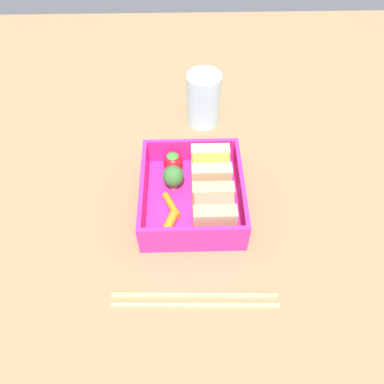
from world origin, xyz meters
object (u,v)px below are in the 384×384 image
object	(u,v)px
sandwich_left	(211,169)
chopstick_pair	(194,299)
sandwich_center_left	(214,209)
carrot_stick_far_left	(171,205)
drinking_glass	(203,99)
carrot_stick_left	(168,227)
strawberry_far_left	(173,162)
broccoli_floret	(173,177)

from	to	relation	value
sandwich_left	chopstick_pair	bearing A→B (deg)	-9.12
sandwich_left	chopstick_pair	xyz separation A→B (cm)	(18.90, -3.04, -3.23)
sandwich_center_left	chopstick_pair	bearing A→B (deg)	-14.84
sandwich_center_left	chopstick_pair	xyz separation A→B (cm)	(11.46, -3.04, -3.23)
carrot_stick_far_left	drinking_glass	world-z (taller)	drinking_glass
sandwich_left	carrot_stick_far_left	bearing A→B (deg)	-47.97
sandwich_center_left	drinking_glass	world-z (taller)	drinking_glass
sandwich_center_left	sandwich_left	bearing A→B (deg)	180.00
carrot_stick_far_left	carrot_stick_left	bearing A→B (deg)	-6.49
carrot_stick_left	chopstick_pair	bearing A→B (deg)	18.78
strawberry_far_left	chopstick_pair	bearing A→B (deg)	7.22
sandwich_left	strawberry_far_left	distance (cm)	6.13
chopstick_pair	carrot_stick_far_left	bearing A→B (deg)	-168.00
broccoli_floret	carrot_stick_far_left	bearing A→B (deg)	-5.03
strawberry_far_left	drinking_glass	bearing A→B (deg)	158.17
sandwich_center_left	chopstick_pair	world-z (taller)	sandwich_center_left
strawberry_far_left	carrot_stick_left	world-z (taller)	strawberry_far_left
chopstick_pair	carrot_stick_left	bearing A→B (deg)	-161.22
carrot_stick_far_left	chopstick_pair	xyz separation A→B (cm)	(13.57, 2.88, -1.37)
broccoli_floret	carrot_stick_left	world-z (taller)	broccoli_floret
carrot_stick_far_left	drinking_glass	distance (cm)	21.46
carrot_stick_far_left	sandwich_center_left	bearing A→B (deg)	70.39
chopstick_pair	drinking_glass	distance (cm)	34.48
broccoli_floret	carrot_stick_far_left	size ratio (longest dim) A/B	0.96
sandwich_center_left	strawberry_far_left	size ratio (longest dim) A/B	1.65
sandwich_center_left	carrot_stick_left	bearing A→B (deg)	-74.98
sandwich_center_left	carrot_stick_left	distance (cm)	6.80
sandwich_left	strawberry_far_left	bearing A→B (deg)	-110.50
sandwich_center_left	broccoli_floret	world-z (taller)	sandwich_center_left
sandwich_center_left	chopstick_pair	distance (cm)	12.28
sandwich_left	drinking_glass	xyz separation A→B (cm)	(-15.20, -0.46, 1.14)
sandwich_left	broccoli_floret	bearing A→B (deg)	-74.30
broccoli_floret	carrot_stick_far_left	xyz separation A→B (cm)	(3.77, -0.33, -2.00)
carrot_stick_far_left	chopstick_pair	bearing A→B (deg)	12.00
carrot_stick_left	chopstick_pair	size ratio (longest dim) A/B	0.23
sandwich_left	strawberry_far_left	size ratio (longest dim) A/B	1.65
strawberry_far_left	drinking_glass	distance (cm)	14.20
drinking_glass	chopstick_pair	bearing A→B (deg)	-4.31
sandwich_center_left	drinking_glass	bearing A→B (deg)	-178.82
chopstick_pair	drinking_glass	size ratio (longest dim) A/B	2.23
drinking_glass	broccoli_floret	bearing A→B (deg)	-16.99
sandwich_left	broccoli_floret	distance (cm)	5.81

